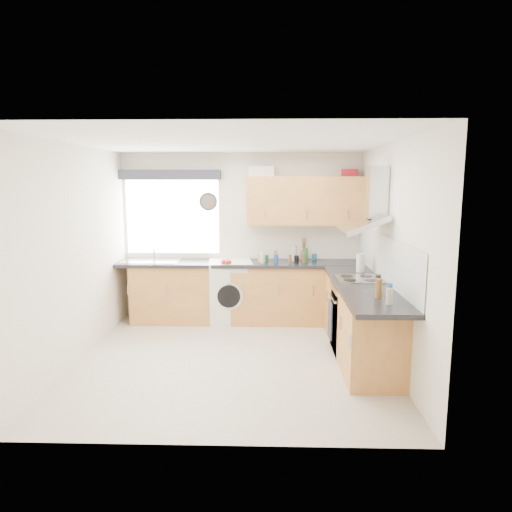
{
  "coord_description": "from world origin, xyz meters",
  "views": [
    {
      "loc": [
        0.42,
        -5.12,
        2.05
      ],
      "look_at": [
        0.25,
        0.85,
        1.1
      ],
      "focal_mm": 32.0,
      "sensor_mm": 36.0,
      "label": 1
    }
  ],
  "objects_px": {
    "extractor_hood": "(369,208)",
    "washing_machine": "(231,291)",
    "oven": "(357,318)",
    "upper_cabinets": "(305,201)"
  },
  "relations": [
    {
      "from": "extractor_hood",
      "to": "upper_cabinets",
      "type": "height_order",
      "value": "upper_cabinets"
    },
    {
      "from": "oven",
      "to": "washing_machine",
      "type": "distance_m",
      "value": 2.05
    },
    {
      "from": "extractor_hood",
      "to": "washing_machine",
      "type": "bearing_deg",
      "value": 145.12
    },
    {
      "from": "extractor_hood",
      "to": "upper_cabinets",
      "type": "distance_m",
      "value": 1.48
    },
    {
      "from": "oven",
      "to": "extractor_hood",
      "type": "height_order",
      "value": "extractor_hood"
    },
    {
      "from": "upper_cabinets",
      "to": "washing_machine",
      "type": "height_order",
      "value": "upper_cabinets"
    },
    {
      "from": "extractor_hood",
      "to": "washing_machine",
      "type": "height_order",
      "value": "extractor_hood"
    },
    {
      "from": "extractor_hood",
      "to": "washing_machine",
      "type": "relative_size",
      "value": 0.86
    },
    {
      "from": "extractor_hood",
      "to": "upper_cabinets",
      "type": "xyz_separation_m",
      "value": [
        -0.65,
        1.33,
        0.03
      ]
    },
    {
      "from": "oven",
      "to": "upper_cabinets",
      "type": "relative_size",
      "value": 0.5
    }
  ]
}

